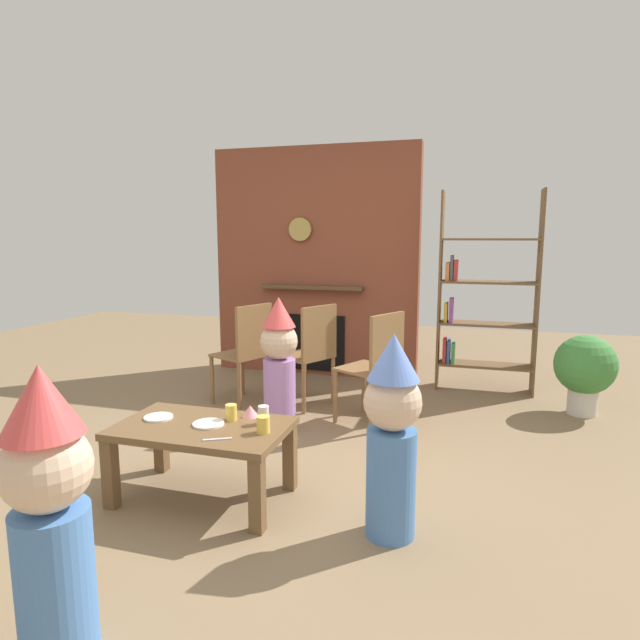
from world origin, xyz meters
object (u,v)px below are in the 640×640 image
paper_cup_near_left (231,412)px  child_in_pink (392,431)px  potted_plant_tall (585,368)px  paper_cup_near_right (263,425)px  child_with_cone_hat (50,511)px  coffee_table (202,438)px  dining_chair_right (377,362)px  paper_plate_front (158,417)px  birthday_cake_slice (250,411)px  bookshelf (479,301)px  dining_chair_middle (312,350)px  child_by_the_chairs (279,360)px  paper_cup_center (264,415)px  dining_chair_left (247,348)px  paper_plate_rear (208,424)px

paper_cup_near_left → child_in_pink: size_ratio=0.09×
paper_cup_near_left → potted_plant_tall: potted_plant_tall is taller
paper_cup_near_right → child_with_cone_hat: (-0.27, -1.19, 0.09)m
child_with_cone_hat → child_in_pink: (0.97, 1.13, -0.02)m
coffee_table → paper_cup_near_right: bearing=-2.1°
dining_chair_right → paper_plate_front: bearing=81.3°
birthday_cake_slice → potted_plant_tall: potted_plant_tall is taller
bookshelf → dining_chair_right: bookshelf is taller
bookshelf → dining_chair_middle: bookshelf is taller
child_with_cone_hat → dining_chair_right: bearing=-18.1°
child_with_cone_hat → child_by_the_chairs: child_with_cone_hat is taller
paper_cup_near_left → child_with_cone_hat: 1.32m
paper_cup_near_left → child_with_cone_hat: child_with_cone_hat is taller
paper_cup_center → potted_plant_tall: (2.01, 2.07, -0.09)m
bookshelf → paper_cup_near_left: bearing=-117.7°
paper_cup_near_right → potted_plant_tall: size_ratio=0.14×
paper_cup_near_left → paper_cup_center: size_ratio=0.90×
child_in_pink → potted_plant_tall: size_ratio=1.52×
paper_plate_front → dining_chair_right: 1.75m
paper_cup_near_left → dining_chair_left: size_ratio=0.10×
paper_cup_near_right → birthday_cake_slice: (-0.17, 0.22, -0.01)m
paper_plate_front → child_by_the_chairs: child_by_the_chairs is taller
paper_cup_near_right → dining_chair_middle: 1.77m
paper_plate_front → child_in_pink: bearing=-4.3°
bookshelf → birthday_cake_slice: 2.82m
child_with_cone_hat → child_in_pink: bearing=-45.7°
bookshelf → child_with_cone_hat: bookshelf is taller
dining_chair_left → child_with_cone_hat: bearing=124.4°
child_in_pink → dining_chair_left: size_ratio=1.14×
paper_cup_center → child_in_pink: (0.75, -0.19, 0.06)m
paper_plate_front → dining_chair_left: (-0.16, 1.60, 0.07)m
dining_chair_middle → dining_chair_right: bearing=-177.2°
paper_cup_near_left → dining_chair_left: (-0.58, 1.51, 0.03)m
child_in_pink → dining_chair_right: size_ratio=1.14×
child_by_the_chairs → bookshelf: bearing=137.6°
paper_plate_front → child_by_the_chairs: size_ratio=0.16×
coffee_table → dining_chair_left: 1.70m
paper_cup_center → child_with_cone_hat: (-0.22, -1.32, 0.08)m
birthday_cake_slice → paper_cup_center: bearing=-35.9°
bookshelf → child_with_cone_hat: size_ratio=1.78×
coffee_table → child_with_cone_hat: child_with_cone_hat is taller
dining_chair_right → dining_chair_middle: bearing=1.9°
paper_cup_center → paper_plate_front: (-0.62, -0.09, -0.05)m
bookshelf → birthday_cake_slice: size_ratio=19.00×
child_in_pink → dining_chair_right: 1.56m
paper_cup_near_left → child_by_the_chairs: size_ratio=0.09×
paper_plate_rear → potted_plant_tall: bearing=43.5°
child_with_cone_hat → dining_chair_left: (-0.56, 2.83, -0.05)m
coffee_table → paper_plate_rear: 0.09m
child_by_the_chairs → dining_chair_middle: 0.58m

